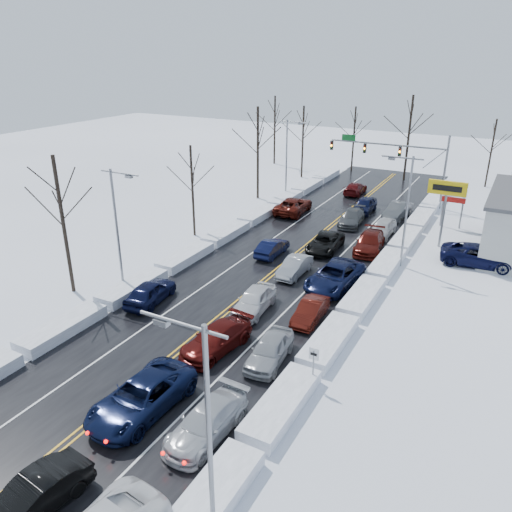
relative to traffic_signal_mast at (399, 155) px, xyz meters
The scene contains 41 objects.
ground 28.73m from the traffic_signal_mast, 97.02° to the right, with size 160.00×160.00×0.00m, color white.
road_surface 26.78m from the traffic_signal_mast, 97.55° to the right, with size 14.00×84.00×0.01m, color black.
snow_bank_left 28.77m from the traffic_signal_mast, 113.03° to the right, with size 1.80×72.00×0.74m, color white.
snow_bank_right 26.88m from the traffic_signal_mast, 80.92° to the right, with size 1.80×72.00×0.74m, color white.
traffic_signal_mast is the anchor object (origin of this frame).
tires_plus_sign 13.92m from the traffic_signal_mast, 59.54° to the right, with size 3.20×0.34×6.00m.
used_vehicles_sign 9.50m from the traffic_signal_mast, 40.34° to the right, with size 2.20×0.22×4.65m.
speed_limit_sign 36.51m from the traffic_signal_mast, 82.48° to the right, with size 0.55×0.09×2.35m.
streetlight_se 46.25m from the traffic_signal_mast, 83.98° to the right, with size 3.20×0.25×9.00m.
streetlight_ne 18.63m from the traffic_signal_mast, 74.91° to the right, with size 3.20×0.25×9.00m.
streetlight_sw 34.08m from the traffic_signal_mast, 110.16° to the right, with size 3.20×0.25×9.00m.
streetlight_nw 12.40m from the traffic_signal_mast, 161.23° to the right, with size 3.20×0.25×9.00m.
tree_left_b 37.16m from the traffic_signal_mast, 113.74° to the right, with size 4.00×4.00×10.00m.
tree_left_c 24.38m from the traffic_signal_mast, 124.90° to the right, with size 3.40×3.40×8.50m.
tree_left_d 15.93m from the traffic_signal_mast, 157.76° to the right, with size 4.20×4.20×10.50m.
tree_left_e 15.51m from the traffic_signal_mast, 157.13° to the left, with size 3.80×3.80×9.50m.
tree_far_a 24.63m from the traffic_signal_mast, 150.75° to the left, with size 4.00×4.00×10.00m.
tree_far_b 16.10m from the traffic_signal_mast, 125.98° to the left, with size 3.60×3.60×9.00m.
tree_far_c 11.32m from the traffic_signal_mast, 97.48° to the left, with size 4.40×4.40×11.00m.
tree_far_d 15.16m from the traffic_signal_mast, 55.64° to the left, with size 3.40×3.40×8.50m.
queued_car_1 48.59m from the traffic_signal_mast, 91.91° to the right, with size 1.61×4.63×1.52m, color black.
queued_car_2 42.15m from the traffic_signal_mast, 92.52° to the right, with size 2.78×6.04×1.68m, color black.
queued_car_3 35.98m from the traffic_signal_mast, 92.47° to the right, with size 2.10×5.17×1.50m, color #460B09.
queued_car_4 30.81m from the traffic_signal_mast, 93.56° to the right, with size 1.86×4.63×1.58m, color silver.
queued_car_5 24.39m from the traffic_signal_mast, 94.50° to the right, with size 1.46×4.20×1.38m, color gray.
queued_car_6 18.60m from the traffic_signal_mast, 95.32° to the right, with size 2.39×5.19×1.44m, color black.
queued_car_7 11.48m from the traffic_signal_mast, 100.29° to the right, with size 2.05×5.04×1.46m, color #3F4244.
queued_car_8 7.92m from the traffic_signal_mast, 109.17° to the right, with size 1.88×4.67×1.59m, color black.
queued_car_11 42.04m from the traffic_signal_mast, 87.44° to the right, with size 2.02×4.96×1.44m, color #B0B2B8.
queued_car_12 35.53m from the traffic_signal_mast, 87.16° to the right, with size 1.80×4.48×1.53m, color #9B9EA3.
queued_car_13 30.21m from the traffic_signal_mast, 86.20° to the right, with size 1.41×4.03×1.33m, color #440F09.
queued_car_14 24.83m from the traffic_signal_mast, 86.14° to the right, with size 2.84×6.15×1.71m, color black.
queued_car_15 16.96m from the traffic_signal_mast, 83.49° to the right, with size 2.20×5.40×1.57m, color #460D09.
queued_car_16 13.03m from the traffic_signal_mast, 81.31° to the right, with size 1.85×4.59×1.56m, color silver.
queued_car_17 8.09m from the traffic_signal_mast, 72.80° to the right, with size 1.73×4.96×1.63m, color #46494C.
oncoming_car_0 22.24m from the traffic_signal_mast, 104.03° to the right, with size 1.46×4.18×1.38m, color black.
oncoming_car_1 13.71m from the traffic_signal_mast, 133.02° to the right, with size 2.76×5.98×1.66m, color #4C110A.
oncoming_car_2 7.57m from the traffic_signal_mast, 166.10° to the left, with size 1.97×4.84×1.40m, color #47090A.
oncoming_car_3 34.24m from the traffic_signal_mast, 105.17° to the right, with size 1.88×4.66×1.59m, color black.
parked_car_0 19.04m from the traffic_signal_mast, 54.21° to the right, with size 2.83×6.14×1.71m, color black.
parked_car_2 14.47m from the traffic_signal_mast, 30.05° to the right, with size 1.96×4.87×1.66m, color black.
Camera 1 is at (15.89, -28.44, 16.52)m, focal length 35.00 mm.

